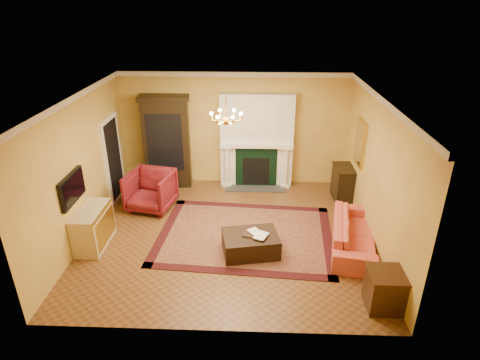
# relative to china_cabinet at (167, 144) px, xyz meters

# --- Properties ---
(floor) EXTENTS (6.00, 5.50, 0.02)m
(floor) POSITION_rel_china_cabinet_xyz_m (1.75, -2.49, -1.18)
(floor) COLOR brown
(floor) RESTS_ON ground
(ceiling) EXTENTS (6.00, 5.50, 0.02)m
(ceiling) POSITION_rel_china_cabinet_xyz_m (1.75, -2.49, 1.84)
(ceiling) COLOR silver
(ceiling) RESTS_ON wall_back
(wall_back) EXTENTS (6.00, 0.02, 3.00)m
(wall_back) POSITION_rel_china_cabinet_xyz_m (1.75, 0.27, 0.33)
(wall_back) COLOR #DBC24E
(wall_back) RESTS_ON floor
(wall_front) EXTENTS (6.00, 0.02, 3.00)m
(wall_front) POSITION_rel_china_cabinet_xyz_m (1.75, -5.25, 0.33)
(wall_front) COLOR #DBC24E
(wall_front) RESTS_ON floor
(wall_left) EXTENTS (0.02, 5.50, 3.00)m
(wall_left) POSITION_rel_china_cabinet_xyz_m (-1.26, -2.49, 0.33)
(wall_left) COLOR #DBC24E
(wall_left) RESTS_ON floor
(wall_right) EXTENTS (0.02, 5.50, 3.00)m
(wall_right) POSITION_rel_china_cabinet_xyz_m (4.76, -2.49, 0.33)
(wall_right) COLOR #DBC24E
(wall_right) RESTS_ON floor
(fireplace) EXTENTS (1.90, 0.70, 2.50)m
(fireplace) POSITION_rel_china_cabinet_xyz_m (2.35, 0.08, 0.03)
(fireplace) COLOR silver
(fireplace) RESTS_ON wall_back
(crown_molding) EXTENTS (6.00, 5.50, 0.12)m
(crown_molding) POSITION_rel_china_cabinet_xyz_m (1.75, -1.53, 1.77)
(crown_molding) COLOR silver
(crown_molding) RESTS_ON ceiling
(doorway) EXTENTS (0.08, 1.05, 2.10)m
(doorway) POSITION_rel_china_cabinet_xyz_m (-1.20, -0.79, -0.12)
(doorway) COLOR silver
(doorway) RESTS_ON wall_left
(tv_panel) EXTENTS (0.09, 0.95, 0.58)m
(tv_panel) POSITION_rel_china_cabinet_xyz_m (-1.19, -3.09, 0.18)
(tv_panel) COLOR black
(tv_panel) RESTS_ON wall_left
(gilt_mirror) EXTENTS (0.06, 0.76, 1.05)m
(gilt_mirror) POSITION_rel_china_cabinet_xyz_m (4.72, -1.09, 0.48)
(gilt_mirror) COLOR gold
(gilt_mirror) RESTS_ON wall_right
(chandelier) EXTENTS (0.63, 0.55, 0.53)m
(chandelier) POSITION_rel_china_cabinet_xyz_m (1.75, -2.49, 1.44)
(chandelier) COLOR #BC8D33
(chandelier) RESTS_ON ceiling
(oriental_rug) EXTENTS (3.91, 3.05, 0.01)m
(oriental_rug) POSITION_rel_china_cabinet_xyz_m (2.13, -2.50, -1.16)
(oriental_rug) COLOR #430E0F
(oriental_rug) RESTS_ON floor
(china_cabinet) EXTENTS (1.21, 0.63, 2.34)m
(china_cabinet) POSITION_rel_china_cabinet_xyz_m (0.00, 0.00, 0.00)
(china_cabinet) COLOR black
(china_cabinet) RESTS_ON floor
(wingback_armchair) EXTENTS (1.17, 1.13, 1.03)m
(wingback_armchair) POSITION_rel_china_cabinet_xyz_m (-0.17, -1.37, -0.65)
(wingback_armchair) COLOR maroon
(wingback_armchair) RESTS_ON floor
(pedestal_table) EXTENTS (0.37, 0.37, 0.65)m
(pedestal_table) POSITION_rel_china_cabinet_xyz_m (-0.60, -0.87, -0.79)
(pedestal_table) COLOR black
(pedestal_table) RESTS_ON floor
(commode) EXTENTS (0.52, 1.09, 0.81)m
(commode) POSITION_rel_china_cabinet_xyz_m (-0.98, -2.97, -0.76)
(commode) COLOR tan
(commode) RESTS_ON floor
(coral_sofa) EXTENTS (1.02, 2.20, 0.83)m
(coral_sofa) POSITION_rel_china_cabinet_xyz_m (4.36, -2.85, -0.75)
(coral_sofa) COLOR #D04A42
(coral_sofa) RESTS_ON floor
(end_table) EXTENTS (0.56, 0.56, 0.65)m
(end_table) POSITION_rel_china_cabinet_xyz_m (4.47, -4.59, -0.85)
(end_table) COLOR #39200F
(end_table) RESTS_ON floor
(console_table) EXTENTS (0.46, 0.77, 0.83)m
(console_table) POSITION_rel_china_cabinet_xyz_m (4.53, -0.69, -0.75)
(console_table) COLOR black
(console_table) RESTS_ON floor
(leather_ottoman) EXTENTS (1.21, 0.98, 0.40)m
(leather_ottoman) POSITION_rel_china_cabinet_xyz_m (2.25, -3.15, -0.95)
(leather_ottoman) COLOR black
(leather_ottoman) RESTS_ON oriental_rug
(ottoman_tray) EXTENTS (0.47, 0.40, 0.03)m
(ottoman_tray) POSITION_rel_china_cabinet_xyz_m (2.32, -3.12, -0.74)
(ottoman_tray) COLOR black
(ottoman_tray) RESTS_ON leather_ottoman
(book_a) EXTENTS (0.18, 0.15, 0.28)m
(book_a) POSITION_rel_china_cabinet_xyz_m (2.25, -3.16, -0.58)
(book_a) COLOR gray
(book_a) RESTS_ON ottoman_tray
(book_b) EXTENTS (0.22, 0.12, 0.31)m
(book_b) POSITION_rel_china_cabinet_xyz_m (2.35, -3.18, -0.57)
(book_b) COLOR gray
(book_b) RESTS_ON ottoman_tray
(topiary_left) EXTENTS (0.15, 0.15, 0.39)m
(topiary_left) POSITION_rel_china_cabinet_xyz_m (1.76, 0.04, 0.28)
(topiary_left) COLOR gray
(topiary_left) RESTS_ON fireplace
(topiary_right) EXTENTS (0.16, 0.16, 0.42)m
(topiary_right) POSITION_rel_china_cabinet_xyz_m (3.00, 0.04, 0.29)
(topiary_right) COLOR gray
(topiary_right) RESTS_ON fireplace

